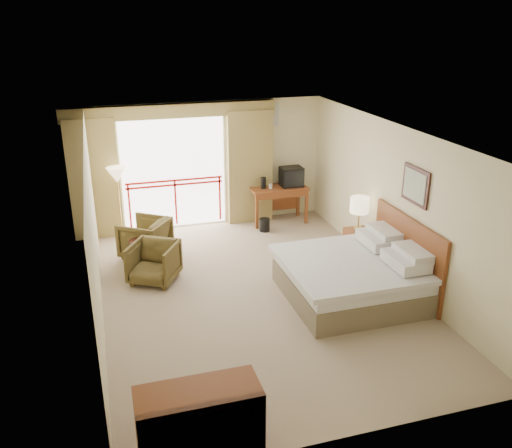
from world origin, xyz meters
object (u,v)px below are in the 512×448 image
object	(u,v)px
bed	(354,277)
floor_lamp	(117,178)
nightstand	(358,246)
tv	(291,177)
armchair_near	(155,281)
armchair_far	(147,256)
wastebasket	(265,225)
desk	(277,194)
dresser	(200,425)
side_table	(143,249)
table_lamp	(360,206)

from	to	relation	value
bed	floor_lamp	size ratio (longest dim) A/B	1.37
nightstand	tv	xyz separation A→B (m)	(-0.47, 2.40, 0.73)
armchair_near	bed	bearing A→B (deg)	3.71
tv	armchair_far	distance (m)	3.66
armchair_far	wastebasket	bearing A→B (deg)	138.39
desk	floor_lamp	xyz separation A→B (m)	(-3.44, -0.10, 0.69)
armchair_near	dresser	xyz separation A→B (m)	(-0.02, -4.24, 0.43)
tv	nightstand	bearing A→B (deg)	-63.71
armchair_near	tv	bearing A→B (deg)	62.80
bed	side_table	distance (m)	3.83
bed	floor_lamp	distance (m)	5.13
armchair_far	nightstand	bearing A→B (deg)	105.84
nightstand	desk	size ratio (longest dim) A/B	0.49
wastebasket	armchair_near	bearing A→B (deg)	-146.53
armchair_far	side_table	bearing A→B (deg)	26.44
floor_lamp	dresser	size ratio (longest dim) A/B	1.21
table_lamp	tv	distance (m)	2.40
bed	table_lamp	size ratio (longest dim) A/B	3.41
desk	armchair_near	world-z (taller)	desk
tv	side_table	xyz separation A→B (m)	(-3.44, -1.54, -0.66)
desk	wastebasket	world-z (taller)	desk
wastebasket	dresser	bearing A→B (deg)	-113.45
tv	floor_lamp	bearing A→B (deg)	-164.25
tv	armchair_far	bearing A→B (deg)	-147.82
table_lamp	armchair_near	xyz separation A→B (m)	(-3.79, 0.22, -1.10)
table_lamp	armchair_far	bearing A→B (deg)	160.88
nightstand	tv	size ratio (longest dim) A/B	1.29
bed	armchair_near	size ratio (longest dim) A/B	2.70
wastebasket	armchair_near	world-z (taller)	armchair_near
desk	armchair_near	size ratio (longest dim) A/B	1.60
armchair_near	floor_lamp	bearing A→B (deg)	131.52
wastebasket	dresser	world-z (taller)	dresser
tv	wastebasket	xyz separation A→B (m)	(-0.76, -0.44, -0.89)
table_lamp	side_table	xyz separation A→B (m)	(-3.91, 0.81, -0.73)
tv	table_lamp	bearing A→B (deg)	-63.48
floor_lamp	side_table	bearing A→B (deg)	-78.62
desk	tv	xyz separation A→B (m)	(0.30, -0.06, 0.39)
nightstand	floor_lamp	world-z (taller)	floor_lamp
armchair_near	dresser	world-z (taller)	dresser
nightstand	armchair_near	bearing A→B (deg)	178.73
armchair_near	nightstand	bearing A→B (deg)	25.96
armchair_far	dresser	size ratio (longest dim) A/B	0.65
floor_lamp	table_lamp	bearing A→B (deg)	-28.79
bed	nightstand	world-z (taller)	bed
bed	tv	size ratio (longest dim) A/B	4.44
nightstand	armchair_near	distance (m)	3.81
nightstand	floor_lamp	size ratio (longest dim) A/B	0.40
table_lamp	tv	size ratio (longest dim) A/B	1.30
armchair_near	floor_lamp	size ratio (longest dim) A/B	0.51
side_table	floor_lamp	bearing A→B (deg)	101.38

